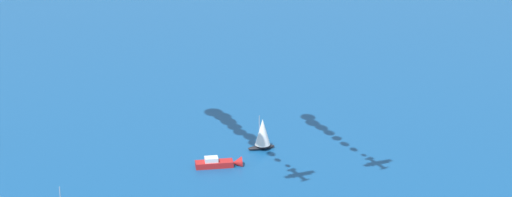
% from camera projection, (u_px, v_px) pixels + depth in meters
% --- Properties ---
extents(motorboat_far_stbd, '(9.31, 9.57, 3.08)m').
position_uv_depth(motorboat_far_stbd, '(221.00, 163.00, 206.29)').
color(motorboat_far_stbd, '#B21E1E').
rests_on(motorboat_far_stbd, ground_plane).
extents(sailboat_mid_cluster, '(6.38, 5.58, 8.58)m').
position_uv_depth(sailboat_mid_cluster, '(262.00, 134.00, 215.04)').
color(sailboat_mid_cluster, black).
rests_on(sailboat_mid_cluster, ground_plane).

